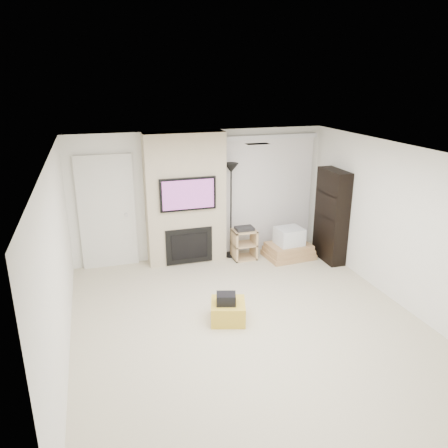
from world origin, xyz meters
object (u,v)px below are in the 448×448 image
object	(u,v)px
floor_lamp	(231,184)
box_stack	(289,246)
ottoman	(228,311)
bookshelf	(331,216)
av_stand	(244,242)

from	to	relation	value
floor_lamp	box_stack	world-z (taller)	floor_lamp
ottoman	bookshelf	bearing A→B (deg)	31.85
av_stand	ottoman	bearing A→B (deg)	-115.23
ottoman	av_stand	distance (m)	2.37
floor_lamp	bookshelf	world-z (taller)	floor_lamp
box_stack	bookshelf	xyz separation A→B (m)	(0.71, -0.32, 0.67)
box_stack	bookshelf	bearing A→B (deg)	-24.35
ottoman	bookshelf	world-z (taller)	bookshelf
av_stand	box_stack	xyz separation A→B (m)	(0.88, -0.20, -0.11)
ottoman	av_stand	size ratio (longest dim) A/B	0.76
av_stand	box_stack	size ratio (longest dim) A/B	0.68
bookshelf	box_stack	bearing A→B (deg)	155.65
ottoman	av_stand	world-z (taller)	av_stand
ottoman	av_stand	xyz separation A→B (m)	(1.01, 2.14, 0.20)
ottoman	floor_lamp	bearing A→B (deg)	71.25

